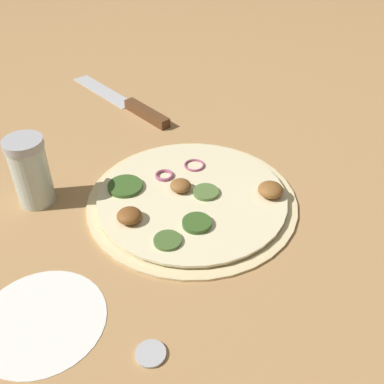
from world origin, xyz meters
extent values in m
plane|color=tan|center=(0.00, 0.00, 0.00)|extent=(3.00, 3.00, 0.00)
cylinder|color=beige|center=(0.00, 0.00, 0.00)|extent=(0.31, 0.31, 0.01)
cylinder|color=beige|center=(0.00, 0.00, 0.01)|extent=(0.28, 0.28, 0.00)
ellipsoid|color=brown|center=(0.00, 0.02, 0.02)|extent=(0.03, 0.03, 0.02)
cylinder|color=#385B23|center=(-0.05, -0.04, 0.02)|extent=(0.04, 0.04, 0.01)
cylinder|color=#567538|center=(0.02, -0.01, 0.01)|extent=(0.04, 0.04, 0.00)
cylinder|color=#47662D|center=(-0.10, -0.03, 0.01)|extent=(0.04, 0.04, 0.00)
ellipsoid|color=brown|center=(0.07, -0.09, 0.02)|extent=(0.04, 0.04, 0.02)
torus|color=#A34C70|center=(0.06, 0.04, 0.01)|extent=(0.03, 0.03, 0.00)
ellipsoid|color=brown|center=(-0.10, 0.03, 0.02)|extent=(0.03, 0.03, 0.02)
cylinder|color=#385B23|center=(-0.05, 0.09, 0.01)|extent=(0.05, 0.05, 0.01)
torus|color=#A34C70|center=(0.01, 0.06, 0.01)|extent=(0.03, 0.03, 0.00)
cube|color=silver|center=(0.17, 0.37, 0.00)|extent=(0.07, 0.19, 0.00)
cube|color=brown|center=(0.15, 0.22, 0.01)|extent=(0.04, 0.12, 0.02)
cylinder|color=silver|center=(-0.14, 0.18, 0.05)|extent=(0.05, 0.05, 0.09)
cylinder|color=#B2B2B7|center=(-0.14, 0.18, 0.10)|extent=(0.06, 0.06, 0.01)
cylinder|color=#B2B2B7|center=(-0.23, -0.12, 0.00)|extent=(0.03, 0.03, 0.01)
cylinder|color=white|center=(-0.27, 0.01, 0.00)|extent=(0.15, 0.15, 0.00)
camera|label=1|loc=(-0.41, -0.31, 0.43)|focal=42.00mm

